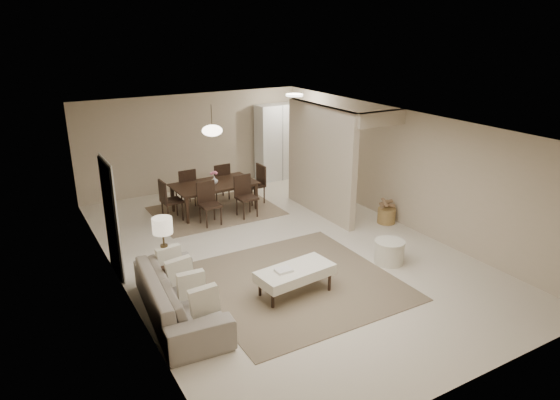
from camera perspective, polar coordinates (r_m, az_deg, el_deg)
floor at (r=9.83m, az=-0.16°, el=-5.63°), size 9.00×9.00×0.00m
ceiling at (r=9.05m, az=-0.17°, el=8.84°), size 9.00×9.00×0.00m
back_wall at (r=13.32m, az=-9.90°, el=6.56°), size 6.00×0.00×6.00m
left_wall at (r=8.37m, az=-18.29°, el=-1.98°), size 0.00×9.00×9.00m
right_wall at (r=11.10m, az=13.43°, el=3.70°), size 0.00×9.00×9.00m
partition at (r=11.30m, az=4.62°, el=4.46°), size 0.15×2.50×2.50m
doorway at (r=9.01m, az=-18.78°, el=-2.07°), size 0.04×0.90×2.04m
pantry_cabinet at (r=14.01m, az=-0.26°, el=6.65°), size 1.20×0.55×2.10m
flush_light at (r=12.93m, az=1.66°, el=11.91°), size 0.44×0.44×0.05m
living_rug at (r=8.64m, az=1.81°, el=-9.37°), size 3.20×3.20×0.01m
sofa at (r=7.72m, az=-11.38°, el=-10.64°), size 2.44×1.12×0.69m
ottoman_bench at (r=8.15m, az=1.74°, el=-8.37°), size 1.34×0.72×0.46m
side_table at (r=8.45m, az=-12.82°, el=-8.54°), size 0.65×0.65×0.55m
table_lamp at (r=8.09m, az=-13.26°, el=-3.31°), size 0.32×0.32×0.76m
round_pouf at (r=9.43m, az=12.37°, el=-5.82°), size 0.55×0.55×0.43m
wicker_basket at (r=11.27m, az=12.07°, el=-1.75°), size 0.43×0.43×0.34m
dining_rug at (r=11.86m, az=-7.34°, el=-1.22°), size 2.80×2.10×0.01m
dining_table at (r=11.75m, az=-7.41°, el=0.29°), size 1.96×1.15×0.68m
dining_chairs at (r=11.70m, az=-7.44°, el=0.92°), size 2.55×1.89×0.95m
vase at (r=11.61m, az=-7.50°, el=2.26°), size 0.20×0.20×0.17m
yellow_mat at (r=12.72m, az=5.01°, el=0.32°), size 0.92×0.69×0.01m
pendant_light at (r=11.33m, az=-7.76°, el=7.87°), size 0.46×0.46×0.71m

